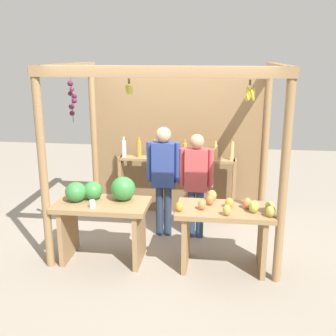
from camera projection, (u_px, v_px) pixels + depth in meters
name	position (u px, v px, depth m)	size (l,w,h in m)	color
ground_plane	(170.00, 237.00, 5.95)	(12.00, 12.00, 0.00)	gray
market_stall	(174.00, 135.00, 6.00)	(2.89, 2.11, 2.45)	#99754C
fruit_counter_left	(103.00, 208.00, 5.18)	(1.16, 0.64, 1.08)	#99754C
fruit_counter_right	(225.00, 223.00, 4.98)	(1.20, 0.64, 0.93)	#99754C
bottle_shelf_unit	(177.00, 170.00, 6.45)	(1.85, 0.22, 1.36)	#99754C
vendor_man	(164.00, 172.00, 5.80)	(0.48, 0.22, 1.60)	#29364E
vendor_woman	(196.00, 177.00, 5.74)	(0.48, 0.21, 1.52)	navy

